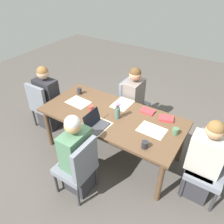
% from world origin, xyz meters
% --- Properties ---
extents(ground_plane, '(10.00, 10.00, 0.00)m').
position_xyz_m(ground_plane, '(0.00, 0.00, 0.00)').
color(ground_plane, '#4C4742').
extents(dining_table, '(2.10, 0.98, 0.75)m').
position_xyz_m(dining_table, '(0.00, 0.00, 0.67)').
color(dining_table, brown).
rests_on(dining_table, ground_plane).
extents(chair_near_left_near, '(0.44, 0.44, 0.90)m').
position_xyz_m(chair_near_left_near, '(0.12, -0.83, 0.50)').
color(chair_near_left_near, slate).
rests_on(chair_near_left_near, ground_plane).
extents(person_near_left_near, '(0.36, 0.40, 1.19)m').
position_xyz_m(person_near_left_near, '(0.04, -0.77, 0.53)').
color(person_near_left_near, '#2D2D33').
rests_on(person_near_left_near, ground_plane).
extents(chair_far_left_mid, '(0.44, 0.44, 0.90)m').
position_xyz_m(chair_far_left_mid, '(-0.05, 0.84, 0.50)').
color(chair_far_left_mid, slate).
rests_on(chair_far_left_mid, ground_plane).
extents(person_far_left_mid, '(0.36, 0.40, 1.19)m').
position_xyz_m(person_far_left_mid, '(0.02, 0.78, 0.53)').
color(person_far_left_mid, '#2D2D33').
rests_on(person_far_left_mid, ground_plane).
extents(chair_head_left_left_far, '(0.44, 0.44, 0.90)m').
position_xyz_m(chair_head_left_left_far, '(-1.41, -0.06, 0.50)').
color(chair_head_left_left_far, slate).
rests_on(chair_head_left_left_far, ground_plane).
extents(person_head_left_left_far, '(0.40, 0.36, 1.19)m').
position_xyz_m(person_head_left_left_far, '(-1.35, 0.01, 0.53)').
color(person_head_left_left_far, '#2D2D33').
rests_on(person_head_left_left_far, ground_plane).
extents(chair_head_right_right_near, '(0.44, 0.44, 0.90)m').
position_xyz_m(chair_head_right_right_near, '(1.41, 0.09, 0.50)').
color(chair_head_right_right_near, slate).
rests_on(chair_head_right_right_near, ground_plane).
extents(person_head_right_right_near, '(0.40, 0.36, 1.19)m').
position_xyz_m(person_head_right_right_near, '(1.35, 0.01, 0.53)').
color(person_head_right_right_near, '#2D2D33').
rests_on(person_head_right_right_near, ground_plane).
extents(flower_vase, '(0.08, 0.08, 0.27)m').
position_xyz_m(flower_vase, '(-0.10, 0.02, 0.88)').
color(flower_vase, '#4C6B60').
rests_on(flower_vase, dining_table).
extents(placemat_near_left_near, '(0.27, 0.36, 0.00)m').
position_xyz_m(placemat_near_left_near, '(0.02, -0.33, 0.75)').
color(placemat_near_left_near, beige).
rests_on(placemat_near_left_near, dining_table).
extents(placemat_far_left_mid, '(0.27, 0.37, 0.00)m').
position_xyz_m(placemat_far_left_mid, '(0.01, 0.33, 0.75)').
color(placemat_far_left_mid, beige).
rests_on(placemat_far_left_mid, dining_table).
extents(placemat_head_left_left_far, '(0.37, 0.27, 0.00)m').
position_xyz_m(placemat_head_left_left_far, '(-0.63, 0.01, 0.75)').
color(placemat_head_left_left_far, beige).
rests_on(placemat_head_left_left_far, dining_table).
extents(placemat_head_right_right_near, '(0.38, 0.29, 0.00)m').
position_xyz_m(placemat_head_right_right_near, '(0.63, 0.01, 0.75)').
color(placemat_head_right_right_near, beige).
rests_on(placemat_head_right_right_near, dining_table).
extents(laptop_far_left_mid, '(0.22, 0.32, 0.21)m').
position_xyz_m(laptop_far_left_mid, '(0.04, 0.35, 0.79)').
color(laptop_far_left_mid, '#38383D').
rests_on(laptop_far_left_mid, dining_table).
extents(coffee_mug_near_left, '(0.08, 0.08, 0.09)m').
position_xyz_m(coffee_mug_near_left, '(-0.69, 0.35, 0.79)').
color(coffee_mug_near_left, '#232328').
rests_on(coffee_mug_near_left, dining_table).
extents(coffee_mug_near_right, '(0.08, 0.08, 0.09)m').
position_xyz_m(coffee_mug_near_right, '(-0.91, -0.09, 0.79)').
color(coffee_mug_near_right, '#47704C').
rests_on(coffee_mug_near_right, dining_table).
extents(coffee_mug_centre_left, '(0.07, 0.07, 0.10)m').
position_xyz_m(coffee_mug_centre_left, '(0.79, -0.21, 0.80)').
color(coffee_mug_centre_left, '#232328').
rests_on(coffee_mug_centre_left, dining_table).
extents(coffee_mug_centre_right, '(0.08, 0.08, 0.08)m').
position_xyz_m(coffee_mug_centre_right, '(0.32, 0.07, 0.79)').
color(coffee_mug_centre_right, '#AD3D38').
rests_on(coffee_mug_centre_right, dining_table).
extents(book_red_cover, '(0.20, 0.14, 0.03)m').
position_xyz_m(book_red_cover, '(-0.41, -0.35, 0.76)').
color(book_red_cover, '#B73338').
rests_on(book_red_cover, dining_table).
extents(book_blue_cover, '(0.23, 0.19, 0.04)m').
position_xyz_m(book_blue_cover, '(-0.70, -0.32, 0.77)').
color(book_blue_cover, '#B73338').
rests_on(book_blue_cover, dining_table).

